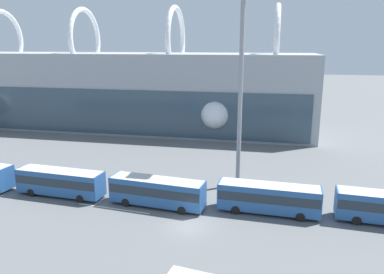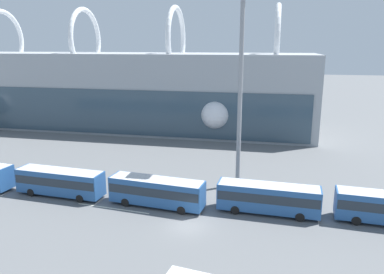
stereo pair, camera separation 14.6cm
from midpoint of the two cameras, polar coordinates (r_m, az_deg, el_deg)
name	(u,v)px [view 1 (the left image)]	position (r m, az deg, el deg)	size (l,w,h in m)	color
ground_plane	(188,226)	(40.78, -0.69, -13.41)	(440.00, 440.00, 0.00)	slate
terminal_building	(9,86)	(103.89, -26.20, 6.99)	(145.79, 20.23, 26.96)	#9EA3A8
airliner_at_gate_near	(25,99)	(107.10, -24.12, 5.37)	(42.04, 42.48, 15.08)	silver
airliner_at_gate_far	(240,104)	(88.24, 7.35, 5.02)	(34.77, 35.52, 14.44)	white
shuttle_bus_2	(60,181)	(50.40, -19.50, -6.32)	(11.57, 3.51, 3.38)	#285693
shuttle_bus_3	(157,190)	(44.78, -5.43, -8.11)	(11.63, 3.90, 3.38)	#285693
shuttle_bus_4	(269,197)	(43.71, 11.49, -8.90)	(11.52, 3.24, 3.38)	#285693
floodlight_mast	(241,58)	(48.64, 7.46, 11.91)	(2.62, 2.62, 25.88)	gray
lane_stripe_0	(113,208)	(45.67, -12.02, -10.61)	(9.31, 0.25, 0.01)	silver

